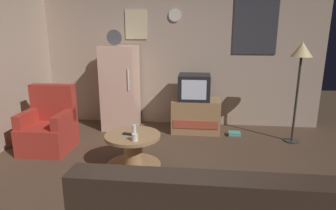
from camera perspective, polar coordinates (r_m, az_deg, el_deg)
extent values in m
plane|color=#4C3828|center=(3.44, -1.29, -16.09)|extent=(12.00, 12.00, 0.00)
cube|color=tan|center=(5.41, 2.05, 10.20)|extent=(5.20, 0.10, 2.68)
cube|color=#333338|center=(5.41, 17.05, 14.95)|extent=(0.76, 0.02, 1.00)
cube|color=beige|center=(5.45, -6.39, 15.65)|extent=(0.40, 0.02, 0.52)
cylinder|color=silver|center=(5.34, 1.36, 17.46)|extent=(0.22, 0.03, 0.22)
cube|color=beige|center=(5.26, -9.43, 3.41)|extent=(0.60, 0.60, 1.50)
cylinder|color=silver|center=(4.88, -7.98, 4.99)|extent=(0.02, 0.02, 0.36)
cylinder|color=#4C4C51|center=(5.11, -10.65, 13.09)|extent=(0.26, 0.04, 0.26)
cube|color=#9E754C|center=(5.11, 5.55, -2.07)|extent=(0.84, 0.52, 0.58)
cube|color=#AD4733|center=(4.89, 5.48, -3.94)|extent=(0.76, 0.01, 0.14)
cube|color=black|center=(4.99, 5.25, 3.58)|extent=(0.54, 0.50, 0.44)
cube|color=silver|center=(4.74, 5.19, 3.01)|extent=(0.41, 0.01, 0.33)
cylinder|color=#332D28|center=(5.13, 23.40, -6.54)|extent=(0.24, 0.24, 0.02)
cylinder|color=#332D28|center=(4.93, 24.20, 0.97)|extent=(0.04, 0.04, 1.40)
cone|color=#F2D18C|center=(4.83, 25.18, 10.00)|extent=(0.32, 0.32, 0.22)
cylinder|color=#9E754C|center=(3.90, -6.87, -11.89)|extent=(0.72, 0.72, 0.04)
cylinder|color=#9E754C|center=(3.81, -6.96, -9.07)|extent=(0.24, 0.24, 0.42)
cylinder|color=#9E754C|center=(3.73, -7.06, -6.13)|extent=(0.72, 0.72, 0.04)
cylinder|color=silver|center=(3.64, -6.76, -5.06)|extent=(0.05, 0.05, 0.15)
cylinder|color=silver|center=(3.50, -6.64, -6.40)|extent=(0.08, 0.08, 0.09)
cube|color=black|center=(3.71, -7.89, -5.76)|extent=(0.16, 0.07, 0.02)
cube|color=#A52D23|center=(4.68, -22.81, -5.97)|extent=(0.68, 0.68, 0.40)
cube|color=#A52D23|center=(4.76, -21.89, 0.51)|extent=(0.68, 0.16, 0.56)
cube|color=#A52D23|center=(4.73, -26.13, -2.29)|extent=(0.12, 0.60, 0.20)
cube|color=#A52D23|center=(4.46, -20.03, -2.63)|extent=(0.12, 0.60, 0.20)
cube|color=slate|center=(5.07, 13.08, -5.89)|extent=(0.21, 0.15, 0.02)
cube|color=#B394AE|center=(5.07, 13.09, -5.66)|extent=(0.19, 0.15, 0.02)
cube|color=teal|center=(5.06, 13.11, -5.42)|extent=(0.20, 0.16, 0.02)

